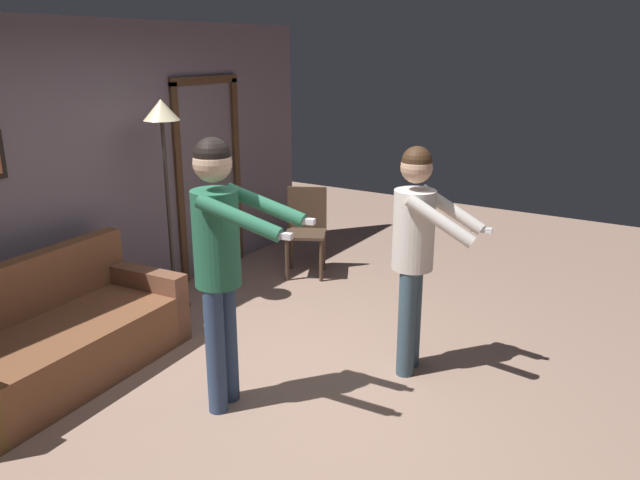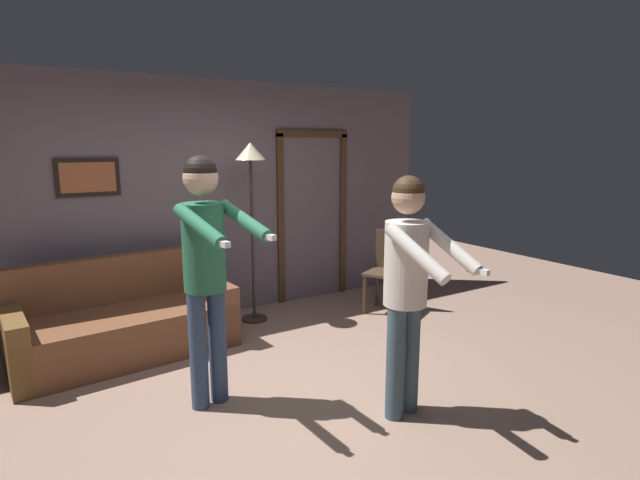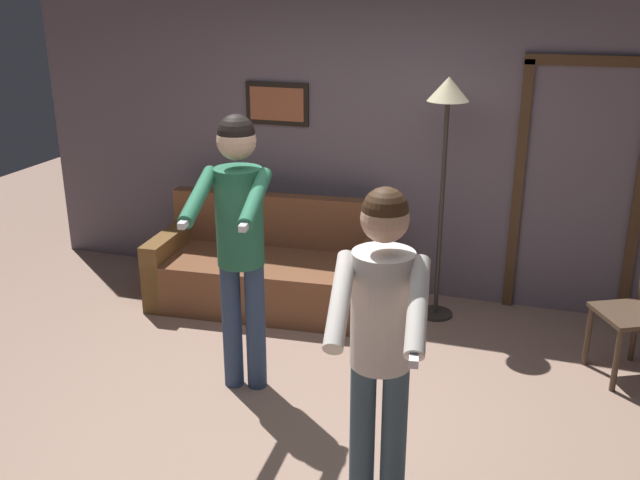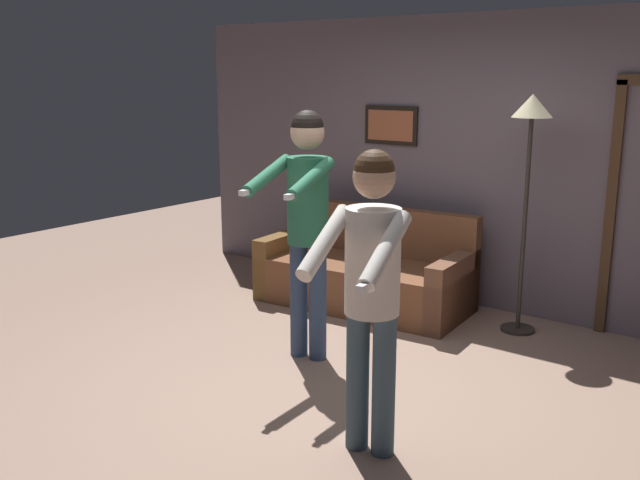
{
  "view_description": "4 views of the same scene",
  "coord_description": "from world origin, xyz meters",
  "px_view_note": "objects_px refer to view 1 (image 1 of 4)",
  "views": [
    {
      "loc": [
        -3.27,
        -2.26,
        2.36
      ],
      "look_at": [
        0.19,
        -0.11,
        1.1
      ],
      "focal_mm": 35.0,
      "sensor_mm": 36.0,
      "label": 1
    },
    {
      "loc": [
        -1.54,
        -3.06,
        1.91
      ],
      "look_at": [
        0.34,
        -0.06,
        1.23
      ],
      "focal_mm": 28.0,
      "sensor_mm": 36.0,
      "label": 2
    },
    {
      "loc": [
        1.38,
        -3.58,
        2.55
      ],
      "look_at": [
        0.25,
        -0.1,
        1.25
      ],
      "focal_mm": 40.0,
      "sensor_mm": 36.0,
      "label": 3
    },
    {
      "loc": [
        2.7,
        -3.67,
        2.1
      ],
      "look_at": [
        0.01,
        -0.11,
        1.04
      ],
      "focal_mm": 40.0,
      "sensor_mm": 36.0,
      "label": 4
    }
  ],
  "objects_px": {
    "torchiere_lamp": "(163,139)",
    "person_standing_left": "(220,248)",
    "person_standing_right": "(416,240)",
    "dining_chair_distant": "(306,226)",
    "couch": "(57,342)"
  },
  "relations": [
    {
      "from": "couch",
      "to": "person_standing_right",
      "type": "bearing_deg",
      "value": -56.05
    },
    {
      "from": "person_standing_left",
      "to": "dining_chair_distant",
      "type": "height_order",
      "value": "person_standing_left"
    },
    {
      "from": "couch",
      "to": "person_standing_right",
      "type": "distance_m",
      "value": 2.74
    },
    {
      "from": "torchiere_lamp",
      "to": "person_standing_left",
      "type": "relative_size",
      "value": 1.05
    },
    {
      "from": "torchiere_lamp",
      "to": "person_standing_right",
      "type": "xyz_separation_m",
      "value": [
        0.08,
        -2.37,
        -0.55
      ]
    },
    {
      "from": "torchiere_lamp",
      "to": "person_standing_right",
      "type": "distance_m",
      "value": 2.44
    },
    {
      "from": "torchiere_lamp",
      "to": "person_standing_left",
      "type": "distance_m",
      "value": 1.89
    },
    {
      "from": "person_standing_left",
      "to": "person_standing_right",
      "type": "height_order",
      "value": "person_standing_left"
    },
    {
      "from": "person_standing_right",
      "to": "dining_chair_distant",
      "type": "relative_size",
      "value": 1.84
    },
    {
      "from": "couch",
      "to": "torchiere_lamp",
      "type": "height_order",
      "value": "torchiere_lamp"
    },
    {
      "from": "person_standing_right",
      "to": "couch",
      "type": "bearing_deg",
      "value": 123.95
    },
    {
      "from": "person_standing_left",
      "to": "dining_chair_distant",
      "type": "relative_size",
      "value": 1.98
    },
    {
      "from": "couch",
      "to": "person_standing_right",
      "type": "relative_size",
      "value": 1.15
    },
    {
      "from": "torchiere_lamp",
      "to": "person_standing_left",
      "type": "height_order",
      "value": "torchiere_lamp"
    },
    {
      "from": "torchiere_lamp",
      "to": "dining_chair_distant",
      "type": "relative_size",
      "value": 2.08
    }
  ]
}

